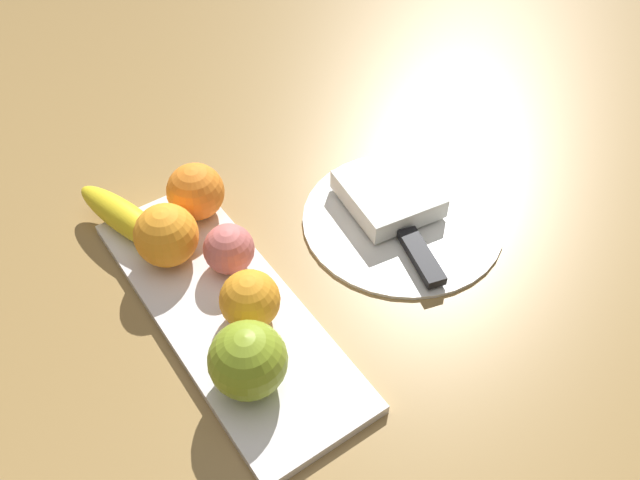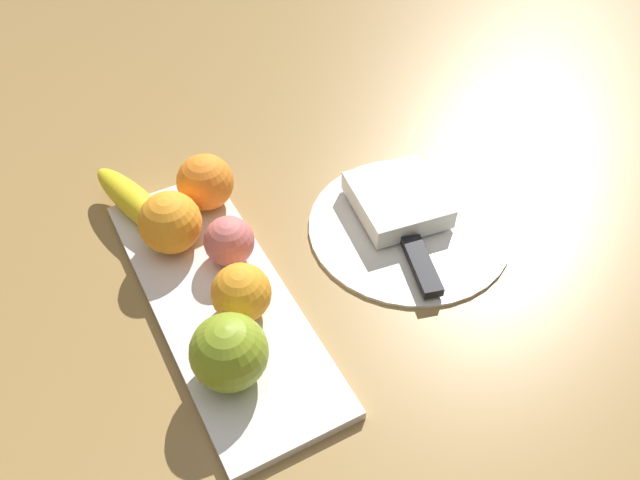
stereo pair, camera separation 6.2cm
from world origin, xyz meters
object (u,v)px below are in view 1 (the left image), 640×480
Objects in this scene: dinner_plate at (403,218)px; folded_napkin at (388,194)px; knife at (416,248)px; peach at (229,249)px; banana at (127,219)px; orange_near_apple at (166,235)px; orange_near_banana at (250,300)px; apple at (248,360)px; orange_center at (196,192)px; fruit_tray at (226,310)px.

folded_napkin reaches higher than dinner_plate.
peach is at bearing 77.60° from knife.
knife is at bearing -146.11° from banana.
banana is 2.28× the size of orange_near_apple.
orange_near_banana reaches higher than folded_napkin.
orange_near_apple reaches higher than orange_near_banana.
peach is at bearing -13.46° from orange_near_banana.
orange_near_apple is 0.29m from folded_napkin.
peach is 0.23m from folded_napkin.
apple is 0.47× the size of banana.
orange_near_banana is 0.92× the size of orange_center.
fruit_tray is at bearing 97.09° from folded_napkin.
fruit_tray reaches higher than dinner_plate.
dinner_plate is (0.03, -0.24, -0.04)m from orange_near_banana.
fruit_tray is 3.42× the size of folded_napkin.
orange_near_banana reaches higher than banana.
orange_near_banana is at bearing 104.70° from folded_napkin.
dinner_plate is at bearing -102.21° from peach.
orange_center is 0.27m from dinner_plate.
dinner_plate is 1.44× the size of knife.
fruit_tray is 1.58× the size of dinner_plate.
orange_center is (0.05, -0.06, -0.00)m from orange_near_apple.
apple reaches higher than orange_center.
knife is at bearing -96.31° from orange_near_banana.
apple is (-0.10, 0.03, 0.05)m from fruit_tray.
orange_center is at bearing -16.14° from apple.
orange_near_banana reaches higher than dinner_plate.
orange_center is 1.20× the size of peach.
orange_near_apple reaches higher than folded_napkin.
banana is at bearing 31.03° from peach.
apple reaches higher than orange_near_apple.
banana is 0.09m from orange_center.
banana is 2.88× the size of peach.
orange_near_banana is at bearing 97.39° from dinner_plate.
dinner_plate is at bearing -70.72° from apple.
orange_near_apple reaches higher than knife.
folded_napkin is (-0.14, -0.30, -0.01)m from banana.
orange_center reaches higher than peach.
orange_near_banana reaches higher than fruit_tray.
apple is 0.26m from orange_center.
apple is 1.11× the size of orange_center.
fruit_tray is 2.27× the size of knife.
apple is 0.20m from orange_near_apple.
peach is at bearing -22.48° from apple.
dinner_plate is at bearing -110.29° from orange_near_apple.
fruit_tray is at bearing -14.79° from apple.
orange_near_apple reaches higher than peach.
banana reaches higher than folded_napkin.
orange_near_apple is at bearing 13.80° from orange_near_banana.
orange_near_banana is 1.11× the size of peach.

